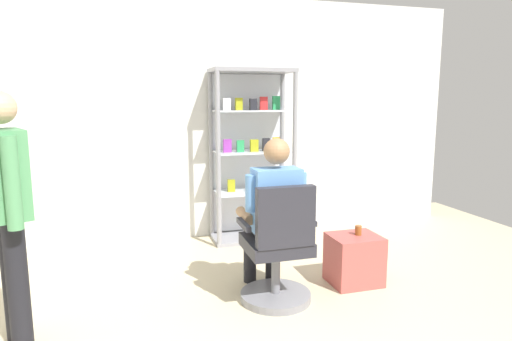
{
  "coord_description": "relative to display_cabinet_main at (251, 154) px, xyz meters",
  "views": [
    {
      "loc": [
        -0.94,
        -1.97,
        1.59
      ],
      "look_at": [
        0.07,
        1.45,
        1.0
      ],
      "focal_mm": 30.98,
      "sensor_mm": 36.0,
      "label": 1
    }
  ],
  "objects": [
    {
      "name": "display_cabinet_main",
      "position": [
        0.0,
        0.0,
        0.0
      ],
      "size": [
        0.9,
        0.45,
        1.9
      ],
      "color": "gray",
      "rests_on": "ground"
    },
    {
      "name": "office_chair",
      "position": [
        -0.25,
        -1.66,
        -0.57
      ],
      "size": [
        0.56,
        0.56,
        0.96
      ],
      "color": "slate",
      "rests_on": "ground"
    },
    {
      "name": "tea_glass",
      "position": [
        0.54,
        -1.48,
        -0.5
      ],
      "size": [
        0.06,
        0.06,
        0.08
      ],
      "primitive_type": "cylinder",
      "color": "brown",
      "rests_on": "storage_crate"
    },
    {
      "name": "standing_customer",
      "position": [
        -2.06,
        -1.73,
        -0.03
      ],
      "size": [
        0.34,
        0.49,
        1.63
      ],
      "color": "black",
      "rests_on": "ground"
    },
    {
      "name": "storage_crate",
      "position": [
        0.5,
        -1.49,
        -0.75
      ],
      "size": [
        0.42,
        0.36,
        0.43
      ],
      "primitive_type": "cube",
      "color": "#B24C47",
      "rests_on": "ground"
    },
    {
      "name": "seated_shopkeeper",
      "position": [
        -0.25,
        -1.5,
        -0.25
      ],
      "size": [
        0.49,
        0.57,
        1.29
      ],
      "color": "black",
      "rests_on": "ground"
    },
    {
      "name": "back_wall",
      "position": [
        -0.4,
        0.24,
        0.38
      ],
      "size": [
        6.0,
        0.1,
        2.7
      ],
      "primitive_type": "cube",
      "color": "silver",
      "rests_on": "ground"
    }
  ]
}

